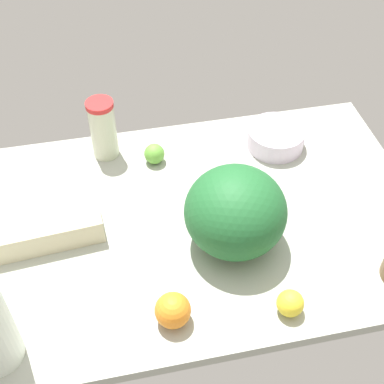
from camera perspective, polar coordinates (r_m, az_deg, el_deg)
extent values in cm
cube|color=#A6AB9D|center=(137.92, 0.00, -3.31)|extent=(120.00, 76.00, 3.00)
cylinder|color=beige|center=(151.02, -9.44, 6.45)|extent=(7.31, 7.31, 16.62)
cylinder|color=red|center=(145.52, -9.86, 9.18)|extent=(7.52, 7.52, 1.40)
cylinder|color=silver|center=(156.90, 8.92, 5.75)|extent=(16.43, 16.43, 5.95)
ellipsoid|color=#216430|center=(124.69, 4.65, -2.12)|extent=(24.12, 24.12, 21.10)
cube|color=beige|center=(135.44, -15.81, -3.70)|extent=(30.06, 14.18, 6.95)
sphere|color=yellow|center=(120.26, 10.43, -11.59)|extent=(6.05, 6.05, 6.05)
sphere|color=#66AE3D|center=(150.32, -4.04, 4.09)|extent=(5.74, 5.74, 5.74)
sphere|color=orange|center=(116.43, -2.06, -12.50)|extent=(7.87, 7.87, 7.87)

